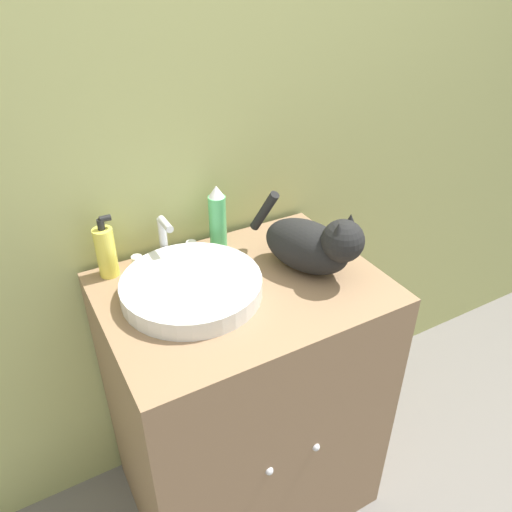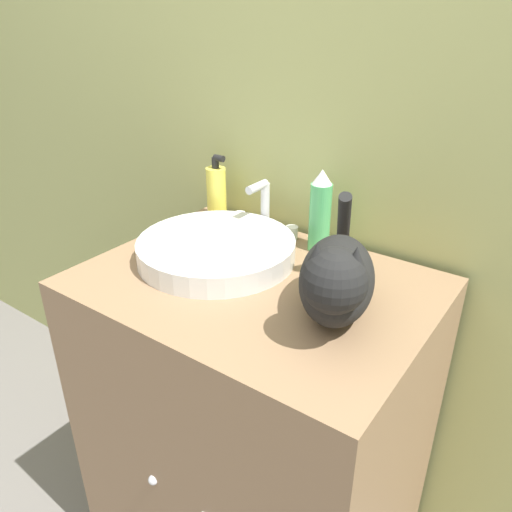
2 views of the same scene
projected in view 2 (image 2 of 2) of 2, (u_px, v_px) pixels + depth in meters
wall_back at (335, 105)px, 1.20m from camera, size 6.00×0.05×2.50m
vanity_cabinet at (255, 431)px, 1.32m from camera, size 0.77×0.59×0.92m
sink_basin at (216, 249)px, 1.20m from camera, size 0.38×0.38×0.05m
faucet at (264, 211)px, 1.32m from camera, size 0.20×0.09×0.15m
cat at (336, 278)px, 0.94m from camera, size 0.24×0.37×0.21m
soap_bottle at (216, 192)px, 1.41m from camera, size 0.06×0.06×0.19m
spray_bottle at (320, 212)px, 1.21m from camera, size 0.05×0.05×0.21m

